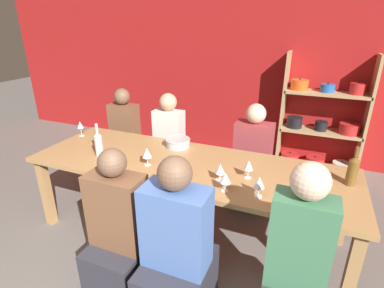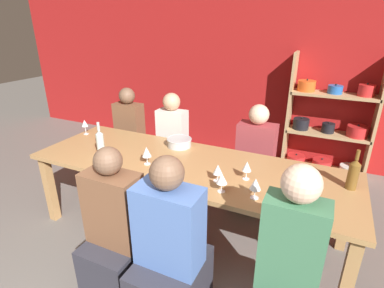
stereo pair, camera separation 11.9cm
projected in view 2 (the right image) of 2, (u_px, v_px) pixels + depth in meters
wall_back_red at (255, 65)px, 4.29m from camera, size 8.80×0.06×2.70m
shelf_unit at (328, 128)px, 3.97m from camera, size 1.07×0.30×1.58m
dining_table at (187, 171)px, 2.71m from camera, size 2.89×0.95×0.76m
mixing_bowl at (179, 142)px, 3.03m from camera, size 0.26×0.26×0.08m
wine_bottle_green at (353, 174)px, 2.24m from camera, size 0.08×0.08×0.32m
wine_bottle_dark at (100, 142)px, 2.82m from camera, size 0.07×0.07×0.32m
wine_glass_empty_a at (247, 167)px, 2.37m from camera, size 0.07×0.07×0.16m
wine_glass_empty_b at (222, 179)px, 2.20m from camera, size 0.08×0.08×0.15m
wine_glass_empty_c at (147, 152)px, 2.63m from camera, size 0.08×0.08×0.16m
wine_glass_red_a at (255, 184)px, 2.12m from camera, size 0.08×0.08×0.16m
wine_glass_white_a at (218, 170)px, 2.35m from camera, size 0.08×0.08×0.14m
wine_glass_red_b at (85, 124)px, 3.33m from camera, size 0.07×0.07×0.17m
person_near_a at (117, 239)px, 2.24m from camera, size 0.40×0.51×1.17m
person_far_a at (254, 167)px, 3.36m from camera, size 0.41×0.51×1.14m
person_near_b at (170, 263)px, 1.99m from camera, size 0.42×0.53×1.23m
person_far_b at (173, 154)px, 3.63m from camera, size 0.34×0.43×1.19m
person_near_c at (285, 285)px, 1.78m from camera, size 0.34×0.43×1.28m
person_far_c at (131, 144)px, 3.94m from camera, size 0.36×0.45×1.18m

